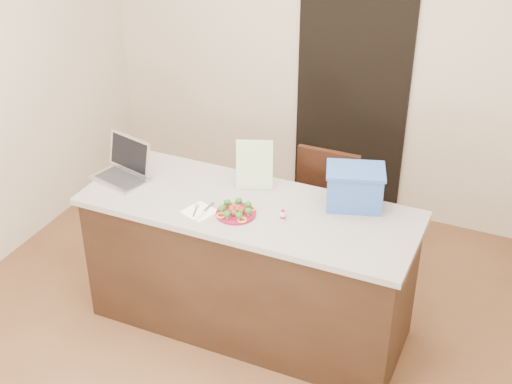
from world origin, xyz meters
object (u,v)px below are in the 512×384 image
at_px(blue_box, 355,187).
at_px(yogurt_bottle, 283,216).
at_px(laptop, 125,166).
at_px(plate, 236,213).
at_px(island, 249,267).
at_px(chair, 321,212).
at_px(napkin, 200,212).

bearing_deg(blue_box, yogurt_bottle, -152.97).
height_order(yogurt_bottle, laptop, laptop).
bearing_deg(yogurt_bottle, blue_box, 44.98).
relative_size(plate, blue_box, 0.59).
bearing_deg(island, plate, -101.45).
bearing_deg(chair, island, -111.14).
distance_m(blue_box, chair, 0.71).
relative_size(laptop, chair, 0.40).
bearing_deg(yogurt_bottle, laptop, 175.97).
distance_m(island, laptop, 1.02).
xyz_separation_m(napkin, laptop, (-0.65, 0.20, 0.06)).
relative_size(island, chair, 2.09).
relative_size(yogurt_bottle, blue_box, 0.17).
height_order(yogurt_bottle, blue_box, blue_box).
distance_m(island, yogurt_bottle, 0.55).
bearing_deg(blue_box, chair, 111.89).
xyz_separation_m(plate, laptop, (-0.85, 0.14, 0.06)).
bearing_deg(chair, plate, -109.71).
height_order(island, napkin, napkin).
bearing_deg(laptop, blue_box, 23.80).
bearing_deg(yogurt_bottle, plate, -168.20).
xyz_separation_m(napkin, blue_box, (0.81, 0.45, 0.12)).
bearing_deg(island, yogurt_bottle, -15.07).
xyz_separation_m(plate, yogurt_bottle, (0.27, 0.06, 0.02)).
relative_size(island, plate, 8.62).
height_order(island, laptop, laptop).
bearing_deg(plate, yogurt_bottle, 11.80).
bearing_deg(napkin, chair, 60.27).
height_order(island, chair, chair).
relative_size(island, napkin, 12.21).
bearing_deg(laptop, yogurt_bottle, 10.16).
bearing_deg(napkin, blue_box, 28.92).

